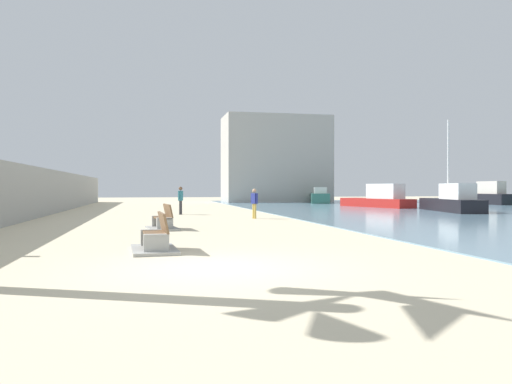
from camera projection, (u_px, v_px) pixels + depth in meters
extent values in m
plane|color=beige|center=(174.00, 217.00, 27.62)|extent=(120.00, 120.00, 0.00)
cube|color=#9E9E99|center=(28.00, 193.00, 26.05)|extent=(0.80, 64.00, 2.74)
cube|color=#9E9E99|center=(156.00, 244.00, 11.97)|extent=(0.61, 0.24, 0.50)
cube|color=#9E9E99|center=(152.00, 239.00, 13.32)|extent=(0.61, 0.24, 0.50)
cube|color=brown|center=(154.00, 233.00, 12.64)|extent=(0.60, 1.63, 0.06)
cube|color=brown|center=(163.00, 222.00, 12.70)|extent=(0.26, 1.61, 0.50)
cube|color=#9E9E99|center=(154.00, 250.00, 12.65)|extent=(1.23, 2.17, 0.08)
cube|color=#9E9E99|center=(165.00, 224.00, 18.65)|extent=(0.62, 0.27, 0.50)
cube|color=#9E9E99|center=(159.00, 222.00, 19.97)|extent=(0.62, 0.27, 0.50)
cube|color=brown|center=(162.00, 218.00, 19.31)|extent=(0.69, 1.65, 0.06)
cube|color=brown|center=(168.00, 210.00, 19.38)|extent=(0.35, 1.61, 0.50)
cube|color=#9E9E99|center=(162.00, 228.00, 19.31)|extent=(1.35, 2.22, 0.08)
cylinder|color=#333338|center=(180.00, 208.00, 30.12)|extent=(0.12, 0.12, 0.84)
cylinder|color=#333338|center=(181.00, 208.00, 30.24)|extent=(0.12, 0.12, 0.84)
cube|color=teal|center=(181.00, 196.00, 30.17)|extent=(0.32, 0.37, 0.60)
sphere|color=brown|center=(181.00, 188.00, 30.17)|extent=(0.23, 0.23, 0.23)
cylinder|color=teal|center=(179.00, 195.00, 29.97)|extent=(0.09, 0.09, 0.54)
cylinder|color=teal|center=(182.00, 195.00, 30.38)|extent=(0.09, 0.09, 0.54)
cylinder|color=gold|center=(254.00, 211.00, 26.18)|extent=(0.12, 0.12, 0.78)
cylinder|color=gold|center=(255.00, 211.00, 26.08)|extent=(0.12, 0.12, 0.78)
cube|color=navy|center=(254.00, 198.00, 26.13)|extent=(0.31, 0.37, 0.55)
sphere|color=tan|center=(254.00, 191.00, 26.12)|extent=(0.21, 0.21, 0.21)
cylinder|color=navy|center=(252.00, 198.00, 26.29)|extent=(0.09, 0.09, 0.50)
cylinder|color=navy|center=(257.00, 198.00, 25.96)|extent=(0.09, 0.09, 0.50)
cube|color=red|center=(376.00, 203.00, 41.38)|extent=(3.72, 7.52, 0.71)
cube|color=white|center=(385.00, 191.00, 40.40)|extent=(2.09, 3.43, 1.21)
cube|color=black|center=(450.00, 205.00, 33.61)|extent=(3.13, 7.58, 0.83)
cube|color=white|center=(457.00, 191.00, 32.49)|extent=(1.80, 3.42, 1.03)
cylinder|color=silver|center=(448.00, 159.00, 33.96)|extent=(0.12, 0.12, 5.38)
cube|color=black|center=(484.00, 199.00, 49.04)|extent=(1.73, 7.36, 1.01)
cube|color=beige|center=(491.00, 188.00, 47.95)|extent=(1.12, 3.25, 1.21)
cube|color=#337060|center=(320.00, 198.00, 52.74)|extent=(3.45, 6.28, 1.02)
cube|color=white|center=(320.00, 190.00, 51.83)|extent=(1.97, 2.90, 0.65)
cube|color=#ADAAA3|center=(276.00, 159.00, 57.68)|extent=(12.00, 6.00, 9.83)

